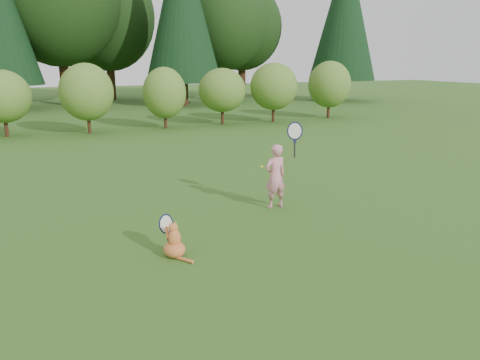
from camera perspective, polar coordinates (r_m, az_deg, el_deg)
name	(u,v)px	position (r m, az deg, el deg)	size (l,w,h in m)	color
ground	(247,231)	(8.18, 0.89, -6.18)	(100.00, 100.00, 0.00)	#295417
shrub_row	(122,97)	(20.30, -14.23, 9.78)	(28.00, 3.00, 2.80)	#4D6D22
child	(276,175)	(9.29, 4.41, 0.64)	(0.74, 0.48, 1.92)	pink
cat	(174,239)	(7.13, -8.08, -7.08)	(0.42, 0.73, 0.74)	#D45828
tennis_ball	(262,167)	(10.26, 2.64, 1.62)	(0.06, 0.06, 0.06)	#D3EA1B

